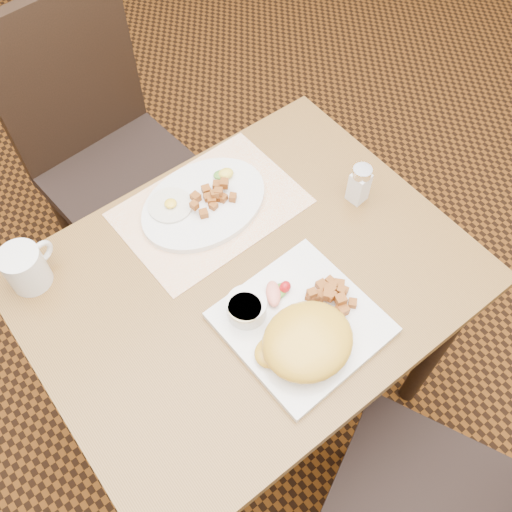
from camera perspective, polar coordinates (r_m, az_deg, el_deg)
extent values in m
plane|color=black|center=(1.88, -0.47, -13.77)|extent=(8.00, 8.00, 0.00)
cube|color=brown|center=(1.21, -0.71, -2.50)|extent=(0.90, 0.70, 0.03)
cylinder|color=black|center=(1.63, 17.56, -8.81)|extent=(0.05, 0.05, 0.71)
cylinder|color=black|center=(1.63, -18.67, -9.23)|extent=(0.05, 0.05, 0.71)
cylinder|color=black|center=(1.80, 3.77, 4.80)|extent=(0.05, 0.05, 0.71)
cylinder|color=black|center=(1.70, 22.63, -21.95)|extent=(0.04, 0.04, 0.42)
cylinder|color=black|center=(1.65, 10.55, -17.47)|extent=(0.04, 0.04, 0.42)
cube|color=black|center=(1.78, -12.74, 7.16)|extent=(0.45, 0.45, 0.05)
cylinder|color=black|center=(2.12, -10.39, 8.36)|extent=(0.04, 0.04, 0.42)
cylinder|color=black|center=(1.92, -4.04, 2.50)|extent=(0.04, 0.04, 0.42)
cylinder|color=black|center=(2.04, -18.45, 2.92)|extent=(0.04, 0.04, 0.42)
cylinder|color=black|center=(1.84, -12.67, -3.75)|extent=(0.04, 0.04, 0.42)
cube|color=black|center=(1.73, -18.40, 16.50)|extent=(0.42, 0.07, 0.50)
cube|color=white|center=(1.30, -4.59, 4.81)|extent=(0.41, 0.29, 0.00)
cube|color=silver|center=(1.14, 4.55, -6.67)|extent=(0.29, 0.29, 0.02)
ellipsoid|color=gold|center=(1.08, 5.20, -8.47)|extent=(0.18, 0.16, 0.07)
ellipsoid|color=gold|center=(1.10, 6.79, -8.91)|extent=(0.07, 0.06, 0.02)
ellipsoid|color=gold|center=(1.09, 1.66, -9.57)|extent=(0.07, 0.06, 0.02)
cylinder|color=silver|center=(1.12, -0.94, -5.16)|extent=(0.08, 0.08, 0.04)
cylinder|color=beige|center=(1.10, -1.14, -5.18)|extent=(0.07, 0.07, 0.01)
ellipsoid|color=#387223|center=(1.16, 2.39, -3.50)|extent=(0.05, 0.04, 0.01)
ellipsoid|color=red|center=(1.15, 2.93, -3.11)|extent=(0.03, 0.03, 0.03)
ellipsoid|color=#F28C72|center=(1.15, 1.74, -3.78)|extent=(0.06, 0.07, 0.02)
cylinder|color=white|center=(1.29, -8.57, 5.04)|extent=(0.10, 0.10, 0.01)
ellipsoid|color=yellow|center=(1.28, -8.55, 5.22)|extent=(0.03, 0.03, 0.01)
ellipsoid|color=#387223|center=(1.33, -3.45, 8.15)|extent=(0.05, 0.04, 0.01)
ellipsoid|color=yellow|center=(1.33, -3.02, 8.24)|extent=(0.04, 0.04, 0.02)
cube|color=white|center=(1.31, 10.24, 6.80)|extent=(0.04, 0.04, 0.08)
cylinder|color=silver|center=(1.27, 10.58, 8.23)|extent=(0.05, 0.05, 0.02)
cylinder|color=silver|center=(1.24, -22.08, -1.14)|extent=(0.08, 0.08, 0.10)
torus|color=silver|center=(1.25, -20.67, 0.34)|extent=(0.06, 0.03, 0.06)
cube|color=#9F5419|center=(1.16, 7.98, -3.83)|extent=(0.02, 0.02, 0.01)
cube|color=#9F5419|center=(1.17, 8.30, -2.89)|extent=(0.03, 0.03, 0.02)
cube|color=#9F5419|center=(1.14, 7.39, -3.89)|extent=(0.02, 0.02, 0.02)
cube|color=#9F5419|center=(1.17, 6.56, -2.94)|extent=(0.02, 0.02, 0.02)
cube|color=#9F5419|center=(1.14, 8.22, -5.57)|extent=(0.03, 0.03, 0.02)
cube|color=#9F5419|center=(1.15, 6.54, -3.93)|extent=(0.02, 0.02, 0.02)
cube|color=#9F5419|center=(1.16, 6.83, -3.75)|extent=(0.03, 0.03, 0.02)
cube|color=#9F5419|center=(1.18, 7.35, -2.46)|extent=(0.02, 0.02, 0.02)
cube|color=#9F5419|center=(1.16, 6.25, -3.93)|extent=(0.02, 0.02, 0.02)
cube|color=#9F5419|center=(1.14, 7.10, -5.80)|extent=(0.03, 0.02, 0.02)
cube|color=#9F5419|center=(1.15, 5.68, -4.02)|extent=(0.02, 0.02, 0.02)
cube|color=#9F5419|center=(1.15, 5.41, -3.95)|extent=(0.02, 0.02, 0.02)
cube|color=#9F5419|center=(1.14, 8.39, -5.65)|extent=(0.02, 0.02, 0.02)
cube|color=#9F5419|center=(1.14, 8.66, -5.32)|extent=(0.02, 0.02, 0.02)
cube|color=#9F5419|center=(1.16, 7.18, -3.60)|extent=(0.02, 0.02, 0.02)
cube|color=#9F5419|center=(1.15, 8.51, -3.43)|extent=(0.02, 0.02, 0.01)
cube|color=#9F5419|center=(1.15, 7.40, -3.37)|extent=(0.02, 0.02, 0.02)
cube|color=#9F5419|center=(1.16, 9.62, -4.67)|extent=(0.02, 0.02, 0.01)
cube|color=#9F5419|center=(1.14, 8.46, -4.33)|extent=(0.03, 0.02, 0.02)
cube|color=#9F5419|center=(1.17, 7.98, -3.46)|extent=(0.02, 0.02, 0.02)
cube|color=#9F5419|center=(1.17, 7.46, -2.87)|extent=(0.02, 0.02, 0.01)
cube|color=#9F5419|center=(1.16, 6.88, -3.45)|extent=(0.02, 0.02, 0.01)
cube|color=#9F5419|center=(1.17, 8.70, -3.46)|extent=(0.02, 0.02, 0.02)
cube|color=#9F5419|center=(1.14, 7.20, -3.88)|extent=(0.03, 0.03, 0.02)
cube|color=#9F5419|center=(1.14, 5.61, -3.73)|extent=(0.02, 0.02, 0.02)
cube|color=#9F5419|center=(1.15, 7.69, -2.90)|extent=(0.02, 0.02, 0.02)
cube|color=#9F5419|center=(1.27, -4.27, 5.02)|extent=(0.02, 0.02, 0.01)
cube|color=#9F5419|center=(1.31, -3.96, 7.06)|extent=(0.02, 0.02, 0.02)
cube|color=#9F5419|center=(1.29, -3.18, 7.26)|extent=(0.03, 0.03, 0.02)
cube|color=#9F5419|center=(1.26, -5.25, 4.26)|extent=(0.02, 0.02, 0.02)
cube|color=#9F5419|center=(1.28, -4.43, 5.50)|extent=(0.02, 0.02, 0.01)
cube|color=#9F5419|center=(1.29, -3.84, 5.95)|extent=(0.02, 0.02, 0.02)
cube|color=#9F5419|center=(1.26, -6.19, 5.07)|extent=(0.02, 0.02, 0.02)
cube|color=#9F5419|center=(1.29, -3.49, 5.83)|extent=(0.02, 0.02, 0.01)
cube|color=#9F5419|center=(1.27, -4.16, 6.20)|extent=(0.02, 0.02, 0.02)
cube|color=#9F5419|center=(1.28, -4.45, 5.59)|extent=(0.03, 0.03, 0.02)
cube|color=#9F5419|center=(1.28, -3.77, 6.40)|extent=(0.02, 0.02, 0.02)
cube|color=#9F5419|center=(1.30, -5.00, 6.62)|extent=(0.02, 0.02, 0.02)
cube|color=#9F5419|center=(1.31, -3.86, 7.04)|extent=(0.02, 0.02, 0.01)
cube|color=#9F5419|center=(1.29, -3.35, 5.83)|extent=(0.02, 0.02, 0.02)
cube|color=#9F5419|center=(1.29, -4.85, 5.87)|extent=(0.02, 0.02, 0.01)
cube|color=#9F5419|center=(1.28, -2.33, 5.88)|extent=(0.02, 0.02, 0.02)
cube|color=#9F5419|center=(1.29, -6.05, 5.85)|extent=(0.02, 0.02, 0.02)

